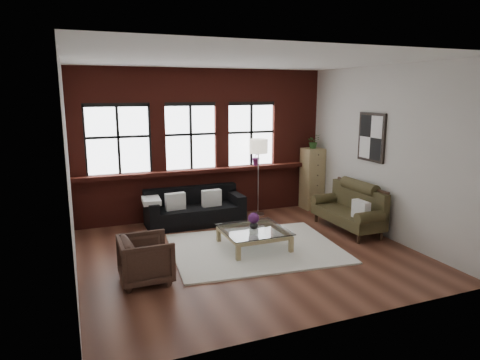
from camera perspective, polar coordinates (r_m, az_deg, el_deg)
name	(u,v)px	position (r m, az deg, el deg)	size (l,w,h in m)	color
floor	(248,252)	(7.46, 1.01, -9.61)	(5.50, 5.50, 0.00)	#522A1E
ceiling	(248,60)	(6.98, 1.11, 15.71)	(5.50, 5.50, 0.00)	white
wall_back	(203,144)	(9.38, -4.90, 4.82)	(5.50, 5.50, 0.00)	beige
wall_front	(335,193)	(4.88, 12.52, -1.70)	(5.50, 5.50, 0.00)	beige
wall_left	(69,172)	(6.50, -21.88, 1.03)	(5.00, 5.00, 0.00)	beige
wall_right	(382,152)	(8.49, 18.47, 3.56)	(5.00, 5.00, 0.00)	beige
brick_backwall	(204,144)	(9.32, -4.79, 4.78)	(5.50, 0.12, 3.20)	#5B1C15
sill_ledge	(206,170)	(9.32, -4.57, 1.30)	(5.50, 0.30, 0.08)	#5B1C15
window_left	(118,141)	(8.96, -15.94, 5.07)	(1.38, 0.10, 1.50)	black
window_mid	(191,138)	(9.23, -6.61, 5.61)	(1.38, 0.10, 1.50)	black
window_right	(251,135)	(9.69, 1.44, 5.97)	(1.38, 0.10, 1.50)	black
wall_poster	(372,137)	(8.67, 17.15, 5.46)	(0.05, 0.74, 0.94)	black
shag_rug	(255,248)	(7.61, 2.07, -9.07)	(2.87, 2.25, 0.03)	white
dark_sofa	(195,207)	(8.94, -6.04, -3.62)	(2.01, 0.81, 0.73)	black
pillow_a	(175,201)	(8.69, -8.62, -2.84)	(0.40, 0.14, 0.34)	silver
pillow_b	(212,198)	(8.89, -3.81, -2.41)	(0.40, 0.14, 0.34)	silver
vintage_settee	(347,208)	(8.73, 14.13, -3.69)	(0.75, 1.70, 0.90)	#39321A
pillow_settee	(361,210)	(8.25, 15.81, -3.84)	(0.14, 0.38, 0.34)	silver
armchair	(146,259)	(6.42, -12.43, -10.28)	(0.72, 0.74, 0.67)	#39251C
coffee_table	(254,239)	(7.60, 1.82, -7.82)	(1.09, 1.09, 0.37)	#9E8756
vase	(254,225)	(7.52, 1.84, -5.95)	(0.15, 0.15, 0.16)	#B2B2B2
flowers	(254,218)	(7.48, 1.84, -5.10)	(0.19, 0.19, 0.19)	#5C2263
drawer_chest	(312,179)	(10.18, 9.59, 0.19)	(0.44, 0.44, 1.43)	#9E8756
potted_plant_top	(313,141)	(10.05, 9.75, 5.10)	(0.30, 0.26, 0.33)	#2D5923
floor_lamp	(258,174)	(9.44, 2.45, 0.76)	(0.40, 0.40, 1.85)	#A5A5A8
sill_plant	(257,157)	(9.67, 2.23, 3.10)	(0.21, 0.17, 0.39)	#5C2263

